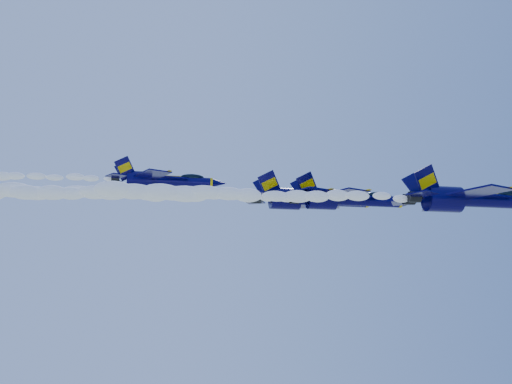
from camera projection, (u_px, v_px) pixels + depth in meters
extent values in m
cylinder|color=#050139|center=(498.00, 201.00, 72.74)|extent=(9.70, 1.62, 1.62)
ellipsoid|color=#050139|center=(443.00, 199.00, 71.37)|extent=(1.68, 2.91, 6.90)
ellipsoid|color=black|center=(512.00, 195.00, 73.28)|extent=(3.88, 1.26, 1.07)
cube|color=#E1B500|center=(512.00, 197.00, 73.21)|extent=(4.53, 1.08, 0.19)
cube|color=#050139|center=(480.00, 192.00, 67.64)|extent=(5.78, 6.85, 0.19)
cube|color=#050139|center=(440.00, 206.00, 75.90)|extent=(5.78, 6.85, 0.19)
cube|color=#E1B500|center=(492.00, 191.00, 67.96)|extent=(2.60, 5.40, 0.11)
cube|color=#E1B500|center=(452.00, 206.00, 76.23)|extent=(2.60, 5.40, 0.11)
cube|color=#050139|center=(427.00, 181.00, 70.14)|extent=(3.51, 1.11, 3.78)
cube|color=#050139|center=(418.00, 186.00, 72.31)|extent=(3.51, 1.11, 3.78)
cylinder|color=black|center=(414.00, 197.00, 69.93)|extent=(1.29, 1.19, 1.19)
cylinder|color=black|center=(409.00, 199.00, 71.27)|extent=(1.29, 1.19, 1.19)
cube|color=#E1B500|center=(472.00, 193.00, 72.26)|extent=(11.85, 0.38, 0.09)
ellipsoid|color=white|center=(260.00, 194.00, 67.11)|extent=(33.21, 1.95, 1.76)
cylinder|color=#050139|center=(367.00, 201.00, 83.03)|extent=(8.83, 1.47, 1.47)
ellipsoid|color=#050139|center=(321.00, 199.00, 81.78)|extent=(1.53, 2.65, 6.28)
cone|color=#050139|center=(408.00, 202.00, 84.18)|extent=(2.55, 1.47, 1.47)
cylinder|color=#E1B500|center=(400.00, 202.00, 83.94)|extent=(0.34, 1.53, 1.53)
ellipsoid|color=black|center=(379.00, 196.00, 83.52)|extent=(3.53, 1.15, 0.97)
cube|color=#E1B500|center=(379.00, 198.00, 83.46)|extent=(4.12, 0.98, 0.18)
cube|color=#050139|center=(345.00, 193.00, 78.38)|extent=(5.26, 6.24, 0.18)
cube|color=#050139|center=(325.00, 205.00, 85.91)|extent=(5.26, 6.24, 0.18)
cube|color=#E1B500|center=(356.00, 193.00, 78.68)|extent=(2.37, 4.91, 0.10)
cube|color=#E1B500|center=(335.00, 205.00, 86.20)|extent=(2.37, 4.91, 0.10)
cube|color=#050139|center=(307.00, 185.00, 80.67)|extent=(3.20, 1.01, 3.44)
cube|color=#050139|center=(303.00, 188.00, 82.64)|extent=(3.20, 1.01, 3.44)
cylinder|color=black|center=(297.00, 198.00, 80.47)|extent=(1.18, 1.08, 1.08)
cylinder|color=black|center=(294.00, 199.00, 81.69)|extent=(1.18, 1.08, 1.08)
cube|color=#E1B500|center=(345.00, 194.00, 82.60)|extent=(10.79, 0.34, 0.08)
ellipsoid|color=white|center=(159.00, 195.00, 77.60)|extent=(33.21, 1.78, 1.60)
cylinder|color=#050139|center=(332.00, 200.00, 84.70)|extent=(9.32, 1.55, 1.55)
ellipsoid|color=#050139|center=(285.00, 199.00, 83.38)|extent=(1.62, 2.80, 6.63)
cone|color=#050139|center=(375.00, 202.00, 85.91)|extent=(2.69, 1.55, 1.55)
cylinder|color=#E1B500|center=(366.00, 202.00, 85.66)|extent=(0.36, 1.62, 1.62)
ellipsoid|color=black|center=(345.00, 195.00, 85.21)|extent=(3.73, 1.21, 1.03)
cube|color=#E1B500|center=(345.00, 197.00, 85.15)|extent=(4.35, 1.04, 0.19)
cube|color=#050139|center=(307.00, 193.00, 79.80)|extent=(5.55, 6.58, 0.19)
cube|color=#050139|center=(290.00, 205.00, 87.74)|extent=(5.55, 6.58, 0.19)
cube|color=#E1B500|center=(319.00, 192.00, 80.11)|extent=(2.50, 5.19, 0.10)
cube|color=#E1B500|center=(301.00, 204.00, 88.05)|extent=(2.50, 5.19, 0.10)
cube|color=#050139|center=(269.00, 184.00, 82.21)|extent=(3.37, 1.07, 3.63)
cube|color=#050139|center=(266.00, 188.00, 84.29)|extent=(3.37, 1.07, 3.63)
cylinder|color=black|center=(259.00, 197.00, 82.00)|extent=(1.24, 1.14, 1.14)
cylinder|color=black|center=(256.00, 199.00, 83.29)|extent=(1.24, 1.14, 1.14)
cube|color=#E1B500|center=(310.00, 193.00, 84.24)|extent=(11.39, 0.36, 0.08)
ellipsoid|color=white|center=(122.00, 194.00, 79.16)|extent=(33.21, 1.87, 1.69)
cylinder|color=#050139|center=(181.00, 182.00, 92.50)|extent=(8.51, 1.42, 1.42)
ellipsoid|color=#050139|center=(139.00, 180.00, 91.29)|extent=(1.47, 2.55, 6.05)
cone|color=#050139|center=(219.00, 183.00, 93.60)|extent=(2.46, 1.42, 1.42)
cylinder|color=#E1B500|center=(211.00, 183.00, 93.37)|extent=(0.33, 1.47, 1.47)
ellipsoid|color=black|center=(192.00, 177.00, 92.96)|extent=(3.40, 1.11, 0.94)
cube|color=#E1B500|center=(192.00, 179.00, 92.91)|extent=(3.97, 0.95, 0.17)
cube|color=#050139|center=(153.00, 174.00, 88.02)|extent=(5.07, 6.01, 0.17)
cube|color=#050139|center=(150.00, 186.00, 95.27)|extent=(5.07, 6.01, 0.17)
cube|color=#E1B500|center=(162.00, 174.00, 88.30)|extent=(2.28, 4.74, 0.09)
cube|color=#E1B500|center=(159.00, 185.00, 95.55)|extent=(2.28, 4.74, 0.09)
cube|color=#050139|center=(125.00, 168.00, 90.22)|extent=(3.08, 0.97, 3.32)
cube|color=#050139|center=(125.00, 171.00, 92.12)|extent=(3.08, 0.97, 3.32)
cylinder|color=black|center=(115.00, 178.00, 90.03)|extent=(1.13, 1.04, 1.04)
cylinder|color=black|center=(115.00, 180.00, 91.20)|extent=(1.13, 1.04, 1.04)
cube|color=#E1B500|center=(161.00, 176.00, 92.08)|extent=(10.40, 0.33, 0.08)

